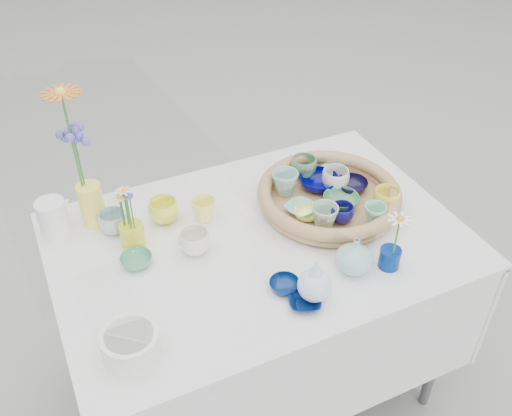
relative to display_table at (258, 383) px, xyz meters
name	(u,v)px	position (x,y,z in m)	size (l,w,h in m)	color
ground	(258,383)	(0.00, 0.00, 0.00)	(80.00, 80.00, 0.00)	gray
display_table	(258,383)	(0.00, 0.00, 0.00)	(1.26, 0.86, 0.77)	white
wicker_tray	(329,197)	(0.28, 0.05, 0.80)	(0.47, 0.47, 0.08)	#A17542
tray_ceramic_0	(319,182)	(0.29, 0.14, 0.80)	(0.13, 0.13, 0.04)	#000260
tray_ceramic_1	(352,186)	(0.39, 0.07, 0.80)	(0.11, 0.11, 0.03)	black
tray_ceramic_2	(387,199)	(0.43, -0.06, 0.82)	(0.09, 0.09, 0.07)	#FFEB46
tray_ceramic_3	(341,201)	(0.31, 0.02, 0.80)	(0.12, 0.12, 0.04)	#4A8B59
tray_ceramic_4	(324,217)	(0.20, -0.06, 0.82)	(0.08, 0.08, 0.08)	#99B79B
tray_ceramic_5	(301,209)	(0.17, 0.04, 0.79)	(0.10, 0.10, 0.02)	#7FC4BD
tray_ceramic_6	(285,183)	(0.17, 0.15, 0.82)	(0.09, 0.09, 0.08)	#89C1B2
tray_ceramic_7	(335,179)	(0.34, 0.11, 0.82)	(0.09, 0.09, 0.07)	silver
tray_ceramic_8	(333,170)	(0.38, 0.19, 0.79)	(0.08, 0.08, 0.02)	#8CBCDE
tray_ceramic_9	(342,214)	(0.26, -0.06, 0.81)	(0.08, 0.08, 0.06)	#120E60
tray_ceramic_10	(307,214)	(0.18, 0.01, 0.80)	(0.09, 0.09, 0.03)	#FAFF78
tray_ceramic_11	(375,215)	(0.35, -0.11, 0.82)	(0.07, 0.07, 0.07)	#7DCCA8
tray_ceramic_12	(304,167)	(0.28, 0.22, 0.82)	(0.09, 0.09, 0.07)	#53895B
loose_ceramic_0	(164,211)	(-0.24, 0.21, 0.80)	(0.10, 0.10, 0.08)	#F6F143
loose_ceramic_1	(204,210)	(-0.12, 0.16, 0.80)	(0.08, 0.08, 0.08)	#FFF769
loose_ceramic_2	(136,260)	(-0.38, 0.05, 0.78)	(0.09, 0.09, 0.03)	#4A986A
loose_ceramic_3	(195,242)	(-0.20, 0.03, 0.80)	(0.09, 0.09, 0.07)	white
loose_ceramic_4	(284,285)	(-0.03, -0.23, 0.78)	(0.09, 0.09, 0.03)	#051E51
loose_ceramic_5	(113,222)	(-0.40, 0.22, 0.80)	(0.09, 0.09, 0.07)	#9FBDBB
loose_ceramic_6	(305,302)	(0.00, -0.30, 0.78)	(0.09, 0.09, 0.02)	#061948
fluted_bowl	(131,344)	(-0.48, -0.27, 0.80)	(0.15, 0.15, 0.08)	white
bud_vase_paleblue	(315,279)	(0.03, -0.29, 0.84)	(0.10, 0.10, 0.15)	#BEDDFA
bud_vase_seafoam	(355,255)	(0.19, -0.24, 0.82)	(0.11, 0.11, 0.11)	#8AC3BB
bud_vase_cobalt	(390,258)	(0.29, -0.27, 0.80)	(0.06, 0.06, 0.06)	navy
single_daisy	(397,237)	(0.29, -0.29, 0.89)	(0.08, 0.08, 0.14)	white
tall_vase_yellow	(92,204)	(-0.44, 0.29, 0.84)	(0.08, 0.08, 0.15)	#FFE24F
gerbera	(72,142)	(-0.46, 0.30, 1.07)	(0.13, 0.13, 0.34)	orange
hydrangea	(79,161)	(-0.45, 0.30, 1.00)	(0.07, 0.07, 0.24)	#524A9D
white_pitcher	(53,218)	(-0.57, 0.29, 0.83)	(0.13, 0.09, 0.12)	white
daisy_cup	(133,235)	(-0.36, 0.13, 0.80)	(0.07, 0.07, 0.08)	yellow
daisy_posy	(127,207)	(-0.36, 0.13, 0.92)	(0.08, 0.08, 0.14)	#EBE8CE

